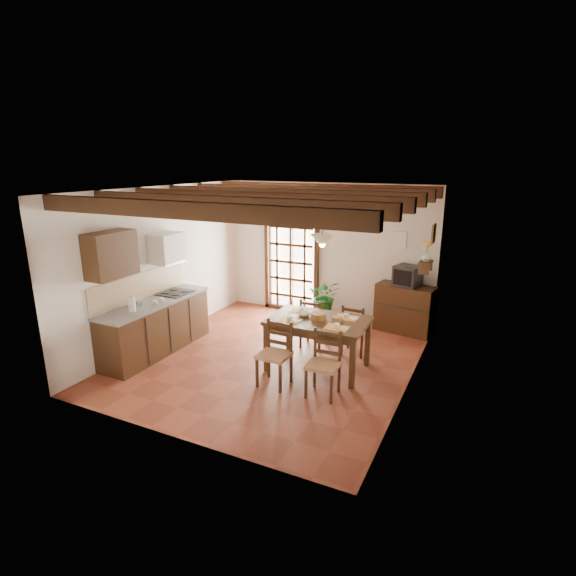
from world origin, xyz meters
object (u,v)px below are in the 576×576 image
Objects in this scene: crt_tv at (408,276)px; pendant_lamp at (322,239)px; potted_plant at (325,295)px; chair_near_left at (275,366)px; chair_far_left at (313,331)px; chair_near_right at (323,376)px; chair_far_right at (355,338)px; sideboard at (405,309)px; kitchen_counter at (156,326)px; dining_table at (318,326)px.

pendant_lamp is (-0.92, -2.11, 0.96)m from crt_tv.
potted_plant is 2.20× the size of pendant_lamp.
potted_plant is at bearing 108.81° from pendant_lamp.
chair_near_left is at bearing -96.85° from crt_tv.
chair_far_left is 0.49× the size of potted_plant.
chair_near_right is 1.11× the size of pendant_lamp.
potted_plant is (-1.08, 2.88, 0.28)m from chair_near_right.
chair_near_right is at bearing 1.75° from chair_near_left.
chair_near_right is (0.76, 0.01, -0.01)m from chair_near_left.
chair_far_left is 1.96m from pendant_lamp.
potted_plant is (-1.60, -0.11, -0.55)m from crt_tv.
chair_near_left reaches higher than chair_far_right.
crt_tv is at bearing -79.65° from sideboard.
chair_far_right is 1.70m from potted_plant.
chair_far_right is at bearing 62.07° from pendant_lamp.
sideboard is (3.69, 2.83, -0.01)m from kitchen_counter.
chair_far_left is 1.07× the size of pendant_lamp.
potted_plant is at bearing 96.88° from chair_near_left.
crt_tv is at bearing 67.41° from chair_near_left.
kitchen_counter reaches higher than crt_tv.
pendant_lamp is at bearing 88.88° from dining_table.
chair_far_right is at bearing -51.37° from potted_plant.
chair_far_right is at bearing 64.03° from dining_table.
pendant_lamp reaches higher than potted_plant.
crt_tv is 2.49m from pendant_lamp.
sideboard is (1.29, 3.01, 0.16)m from chair_near_left.
potted_plant reaches higher than chair_near_left.
sideboard reaches higher than chair_far_left.
sideboard is at bearing -110.00° from chair_far_right.
chair_near_right is 1.74m from chair_far_left.
dining_table is 2.42m from sideboard.
pendant_lamp is at bearing 68.27° from chair_near_left.
chair_near_left is (2.40, -0.18, -0.17)m from kitchen_counter.
chair_near_left is 1.76× the size of crt_tv.
pendant_lamp reaches higher than kitchen_counter.
dining_table is 1.65× the size of chair_near_right.
chair_near_right reaches higher than sideboard.
dining_table is 1.83× the size of pendant_lamp.
dining_table is 1.61× the size of chair_near_left.
dining_table is at bearing 12.37° from kitchen_counter.
kitchen_counter is 2.52× the size of chair_far_right.
pendant_lamp is at bearing -97.20° from crt_tv.
potted_plant is (-1.05, 1.31, 0.29)m from chair_far_right.
potted_plant is at bearing -50.07° from chair_far_right.
dining_table is 1.73× the size of chair_far_right.
dining_table is 2.82× the size of crt_tv.
chair_near_left is 1.14× the size of pendant_lamp.
potted_plant is at bearing -165.58° from sideboard.
chair_near_left is at bearing -112.38° from pendant_lamp.
potted_plant reaches higher than chair_near_right.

